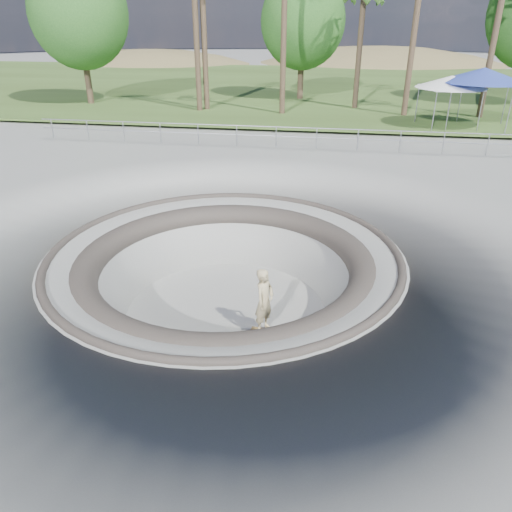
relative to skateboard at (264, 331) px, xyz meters
name	(u,v)px	position (x,y,z in m)	size (l,w,h in m)	color
ground	(225,253)	(-1.33, 1.06, 1.84)	(180.00, 180.00, 0.00)	#969792
skate_bowl	(226,307)	(-1.33, 1.06, 0.01)	(14.00, 14.00, 4.10)	#969792
grass_strip	(307,87)	(-1.33, 35.06, 2.06)	(180.00, 36.00, 0.12)	#395220
distant_hills	(344,120)	(2.45, 58.23, -5.18)	(103.20, 45.00, 28.60)	olive
safety_railing	(276,137)	(-1.33, 13.06, 2.53)	(25.00, 0.06, 1.03)	#95979D
skateboard	(264,331)	(0.00, 0.00, 0.00)	(0.78, 0.28, 0.08)	olive
skater	(264,301)	(0.00, 0.00, 0.98)	(0.70, 0.46, 1.92)	#C9B582
canopy_white	(452,82)	(7.79, 19.09, 4.56)	(5.39, 5.39, 2.80)	#95979D
canopy_blue	(484,75)	(9.41, 19.06, 4.96)	(6.30, 6.30, 3.25)	#95979D
bushy_tree_left	(79,13)	(-16.15, 23.37, 8.00)	(6.70, 6.09, 9.66)	brown
bushy_tree_mid	(303,22)	(-1.35, 27.94, 7.45)	(6.08, 5.53, 8.77)	brown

